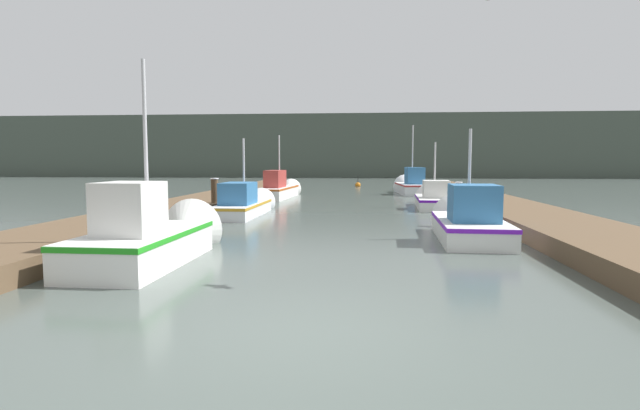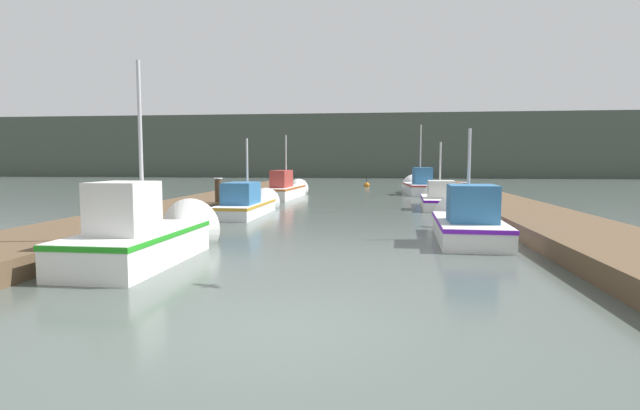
{
  "view_description": "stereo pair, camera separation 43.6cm",
  "coord_description": "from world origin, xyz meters",
  "px_view_note": "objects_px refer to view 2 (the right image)",
  "views": [
    {
      "loc": [
        0.84,
        -5.95,
        2.13
      ],
      "look_at": [
        -0.54,
        9.29,
        0.76
      ],
      "focal_mm": 28.0,
      "sensor_mm": 36.0,
      "label": 1
    },
    {
      "loc": [
        1.27,
        -5.91,
        2.13
      ],
      "look_at": [
        -0.54,
        9.29,
        0.76
      ],
      "focal_mm": 28.0,
      "sensor_mm": 36.0,
      "label": 2
    }
  ],
  "objects_px": {
    "fishing_boat_2": "(250,204)",
    "fishing_boat_4": "(287,189)",
    "fishing_boat_3": "(439,199)",
    "mooring_piling_1": "(218,196)",
    "mooring_piling_0": "(451,191)",
    "mooring_piling_2": "(464,195)",
    "channel_buoy": "(367,185)",
    "fishing_boat_5": "(419,186)",
    "fishing_boat_1": "(467,222)",
    "fishing_boat_0": "(150,236)"
  },
  "relations": [
    {
      "from": "fishing_boat_2",
      "to": "fishing_boat_4",
      "type": "distance_m",
      "value": 9.01
    },
    {
      "from": "fishing_boat_3",
      "to": "mooring_piling_1",
      "type": "xyz_separation_m",
      "value": [
        -9.07,
        -3.96,
        0.36
      ]
    },
    {
      "from": "mooring_piling_0",
      "to": "mooring_piling_2",
      "type": "bearing_deg",
      "value": -90.95
    },
    {
      "from": "channel_buoy",
      "to": "fishing_boat_5",
      "type": "bearing_deg",
      "value": -65.82
    },
    {
      "from": "fishing_boat_1",
      "to": "fishing_boat_2",
      "type": "xyz_separation_m",
      "value": [
        -7.55,
        5.32,
        -0.04
      ]
    },
    {
      "from": "fishing_boat_3",
      "to": "fishing_boat_0",
      "type": "bearing_deg",
      "value": -117.84
    },
    {
      "from": "fishing_boat_0",
      "to": "mooring_piling_0",
      "type": "distance_m",
      "value": 19.13
    },
    {
      "from": "fishing_boat_1",
      "to": "fishing_boat_5",
      "type": "distance_m",
      "value": 18.67
    },
    {
      "from": "fishing_boat_5",
      "to": "channel_buoy",
      "type": "xyz_separation_m",
      "value": [
        -3.57,
        7.96,
        -0.35
      ]
    },
    {
      "from": "fishing_boat_3",
      "to": "mooring_piling_2",
      "type": "height_order",
      "value": "fishing_boat_3"
    },
    {
      "from": "fishing_boat_3",
      "to": "fishing_boat_4",
      "type": "relative_size",
      "value": 0.76
    },
    {
      "from": "fishing_boat_2",
      "to": "channel_buoy",
      "type": "height_order",
      "value": "fishing_boat_2"
    },
    {
      "from": "fishing_boat_1",
      "to": "mooring_piling_1",
      "type": "relative_size",
      "value": 3.41
    },
    {
      "from": "fishing_boat_3",
      "to": "mooring_piling_1",
      "type": "distance_m",
      "value": 9.9
    },
    {
      "from": "fishing_boat_2",
      "to": "mooring_piling_2",
      "type": "height_order",
      "value": "fishing_boat_2"
    },
    {
      "from": "fishing_boat_5",
      "to": "mooring_piling_2",
      "type": "xyz_separation_m",
      "value": [
        1.18,
        -10.15,
        0.11
      ]
    },
    {
      "from": "fishing_boat_3",
      "to": "fishing_boat_4",
      "type": "distance_m",
      "value": 9.61
    },
    {
      "from": "fishing_boat_2",
      "to": "mooring_piling_0",
      "type": "bearing_deg",
      "value": 42.18
    },
    {
      "from": "mooring_piling_1",
      "to": "mooring_piling_2",
      "type": "relative_size",
      "value": 1.22
    },
    {
      "from": "fishing_boat_2",
      "to": "fishing_boat_4",
      "type": "height_order",
      "value": "fishing_boat_4"
    },
    {
      "from": "fishing_boat_2",
      "to": "fishing_boat_3",
      "type": "height_order",
      "value": "fishing_boat_2"
    },
    {
      "from": "fishing_boat_2",
      "to": "mooring_piling_1",
      "type": "height_order",
      "value": "fishing_boat_2"
    },
    {
      "from": "fishing_boat_4",
      "to": "fishing_boat_2",
      "type": "bearing_deg",
      "value": -85.37
    },
    {
      "from": "fishing_boat_5",
      "to": "mooring_piling_0",
      "type": "height_order",
      "value": "fishing_boat_5"
    },
    {
      "from": "mooring_piling_1",
      "to": "mooring_piling_0",
      "type": "bearing_deg",
      "value": 38.54
    },
    {
      "from": "mooring_piling_1",
      "to": "mooring_piling_2",
      "type": "bearing_deg",
      "value": 18.7
    },
    {
      "from": "mooring_piling_0",
      "to": "fishing_boat_4",
      "type": "bearing_deg",
      "value": 172.92
    },
    {
      "from": "mooring_piling_0",
      "to": "mooring_piling_1",
      "type": "relative_size",
      "value": 0.69
    },
    {
      "from": "fishing_boat_0",
      "to": "mooring_piling_2",
      "type": "bearing_deg",
      "value": 55.76
    },
    {
      "from": "fishing_boat_2",
      "to": "mooring_piling_1",
      "type": "xyz_separation_m",
      "value": [
        -1.21,
        -0.22,
        0.32
      ]
    },
    {
      "from": "fishing_boat_1",
      "to": "fishing_boat_3",
      "type": "relative_size",
      "value": 1.01
    },
    {
      "from": "fishing_boat_1",
      "to": "fishing_boat_2",
      "type": "relative_size",
      "value": 0.88
    },
    {
      "from": "mooring_piling_2",
      "to": "channel_buoy",
      "type": "relative_size",
      "value": 1.24
    },
    {
      "from": "fishing_boat_1",
      "to": "fishing_boat_3",
      "type": "xyz_separation_m",
      "value": [
        0.31,
        9.06,
        -0.08
      ]
    },
    {
      "from": "fishing_boat_2",
      "to": "mooring_piling_1",
      "type": "distance_m",
      "value": 1.27
    },
    {
      "from": "channel_buoy",
      "to": "fishing_boat_0",
      "type": "bearing_deg",
      "value": -97.36
    },
    {
      "from": "channel_buoy",
      "to": "mooring_piling_1",
      "type": "bearing_deg",
      "value": -103.92
    },
    {
      "from": "fishing_boat_0",
      "to": "fishing_boat_1",
      "type": "relative_size",
      "value": 0.98
    },
    {
      "from": "fishing_boat_3",
      "to": "mooring_piling_1",
      "type": "bearing_deg",
      "value": -153.5
    },
    {
      "from": "fishing_boat_3",
      "to": "mooring_piling_2",
      "type": "relative_size",
      "value": 4.09
    },
    {
      "from": "channel_buoy",
      "to": "mooring_piling_0",
      "type": "bearing_deg",
      "value": -70.23
    },
    {
      "from": "mooring_piling_1",
      "to": "channel_buoy",
      "type": "relative_size",
      "value": 1.51
    },
    {
      "from": "fishing_boat_0",
      "to": "fishing_boat_2",
      "type": "xyz_separation_m",
      "value": [
        -0.19,
        9.14,
        -0.09
      ]
    },
    {
      "from": "mooring_piling_1",
      "to": "fishing_boat_4",
      "type": "bearing_deg",
      "value": 83.64
    },
    {
      "from": "fishing_boat_5",
      "to": "channel_buoy",
      "type": "relative_size",
      "value": 5.98
    },
    {
      "from": "mooring_piling_0",
      "to": "mooring_piling_2",
      "type": "height_order",
      "value": "mooring_piling_2"
    },
    {
      "from": "fishing_boat_0",
      "to": "mooring_piling_1",
      "type": "xyz_separation_m",
      "value": [
        -1.41,
        8.92,
        0.23
      ]
    },
    {
      "from": "mooring_piling_2",
      "to": "fishing_boat_0",
      "type": "bearing_deg",
      "value": -125.14
    },
    {
      "from": "fishing_boat_4",
      "to": "channel_buoy",
      "type": "xyz_separation_m",
      "value": [
        4.31,
        12.3,
        -0.36
      ]
    },
    {
      "from": "fishing_boat_1",
      "to": "fishing_boat_2",
      "type": "bearing_deg",
      "value": 147.37
    }
  ]
}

